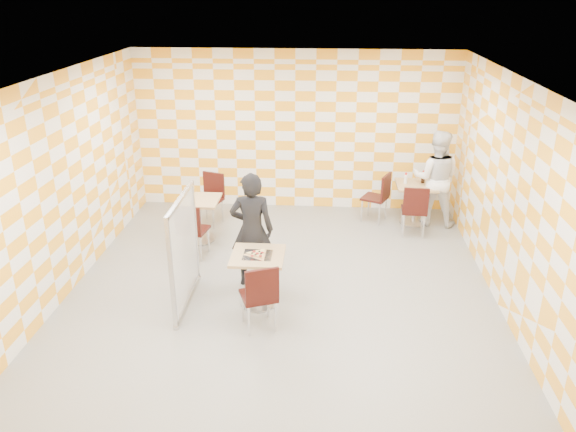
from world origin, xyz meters
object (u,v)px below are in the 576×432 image
(chair_second_front, at_px, (415,207))
(partition, at_px, (184,251))
(second_table, at_px, (415,197))
(sport_bottle, at_px, (406,179))
(chair_main_front, at_px, (260,293))
(chair_empty_far, at_px, (211,194))
(chair_second_side, at_px, (380,194))
(man_dark, at_px, (252,230))
(man_white, at_px, (436,178))
(main_table, at_px, (258,271))
(soda_bottle, at_px, (423,177))
(chair_empty_near, at_px, (191,227))
(empty_table, at_px, (199,213))

(chair_second_front, xyz_separation_m, partition, (-3.38, -2.43, 0.25))
(second_table, distance_m, sport_bottle, 0.38)
(chair_main_front, relative_size, sport_bottle, 4.62)
(chair_empty_far, relative_size, sport_bottle, 4.62)
(chair_second_side, bearing_deg, chair_second_front, -48.58)
(man_dark, bearing_deg, chair_main_front, 100.58)
(chair_second_side, bearing_deg, chair_empty_far, -175.62)
(partition, relative_size, man_white, 0.90)
(main_table, height_order, partition, partition)
(main_table, distance_m, sport_bottle, 3.82)
(chair_main_front, distance_m, chair_second_side, 4.04)
(sport_bottle, bearing_deg, soda_bottle, 8.55)
(chair_empty_far, bearing_deg, chair_empty_near, -91.16)
(empty_table, bearing_deg, chair_main_front, -62.73)
(empty_table, height_order, chair_second_front, chair_second_front)
(chair_main_front, bearing_deg, man_dark, 101.87)
(second_table, distance_m, chair_second_side, 0.64)
(main_table, distance_m, empty_table, 2.33)
(chair_empty_near, relative_size, chair_empty_far, 1.00)
(empty_table, xyz_separation_m, chair_main_front, (1.35, -2.61, 0.04))
(partition, bearing_deg, chair_empty_far, 94.17)
(chair_second_side, height_order, man_white, man_white)
(chair_empty_near, relative_size, man_white, 0.53)
(chair_main_front, bearing_deg, partition, 150.95)
(chair_empty_far, bearing_deg, empty_table, -94.25)
(man_dark, bearing_deg, chair_empty_near, -36.04)
(chair_second_front, xyz_separation_m, sport_bottle, (-0.10, 0.64, 0.29))
(chair_main_front, distance_m, soda_bottle, 4.50)
(chair_empty_far, bearing_deg, chair_second_front, -6.06)
(chair_second_front, distance_m, man_dark, 3.15)
(chair_empty_near, height_order, sport_bottle, sport_bottle)
(chair_second_front, distance_m, partition, 4.17)
(main_table, distance_m, second_table, 3.90)
(second_table, xyz_separation_m, chair_main_front, (-2.39, -3.63, 0.04))
(main_table, height_order, chair_second_side, chair_second_side)
(empty_table, bearing_deg, man_white, 14.29)
(man_dark, bearing_deg, soda_bottle, -139.00)
(chair_main_front, bearing_deg, second_table, 56.64)
(main_table, distance_m, chair_second_front, 3.39)
(chair_main_front, height_order, man_dark, man_dark)
(man_white, xyz_separation_m, sport_bottle, (-0.52, 0.03, -0.03))
(chair_empty_near, bearing_deg, main_table, -47.02)
(chair_main_front, bearing_deg, sport_bottle, 59.08)
(main_table, xyz_separation_m, chair_second_side, (1.86, 3.00, 0.04))
(sport_bottle, distance_m, soda_bottle, 0.32)
(empty_table, height_order, soda_bottle, soda_bottle)
(empty_table, height_order, man_dark, man_dark)
(chair_empty_far, xyz_separation_m, man_dark, (1.03, -2.21, 0.30))
(main_table, distance_m, man_white, 4.14)
(chair_empty_far, xyz_separation_m, partition, (0.20, -2.81, 0.25))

